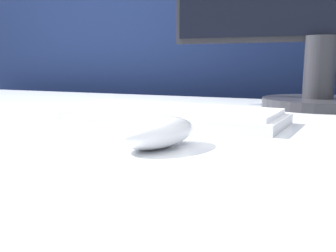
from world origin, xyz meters
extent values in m
cube|color=navy|center=(0.00, 0.66, 0.64)|extent=(5.00, 0.03, 1.28)
ellipsoid|color=white|center=(0.05, -0.13, 0.77)|extent=(0.09, 0.12, 0.04)
cube|color=silver|center=(-0.01, 0.06, 0.76)|extent=(0.38, 0.16, 0.02)
cube|color=white|center=(-0.01, 0.06, 0.77)|extent=(0.35, 0.14, 0.01)
cylinder|color=#28282D|center=(0.20, 0.37, 0.76)|extent=(0.23, 0.23, 0.02)
cylinder|color=#28282D|center=(0.20, 0.37, 0.83)|extent=(0.06, 0.06, 0.13)
camera|label=1|loc=(0.24, -0.52, 0.84)|focal=42.00mm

